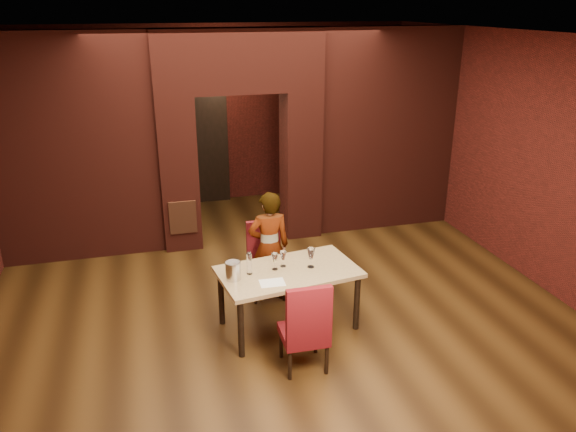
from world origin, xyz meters
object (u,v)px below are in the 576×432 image
at_px(dining_table, 288,298).
at_px(wine_glass_b, 283,259).
at_px(water_bottle, 249,263).
at_px(potted_plant, 320,273).
at_px(wine_glass_c, 311,258).
at_px(chair_near, 304,323).
at_px(wine_glass_a, 275,261).
at_px(wine_bucket, 233,271).
at_px(chair_far, 267,261).
at_px(person_seated, 269,247).

height_order(dining_table, wine_glass_b, wine_glass_b).
height_order(water_bottle, potted_plant, water_bottle).
xyz_separation_m(wine_glass_b, wine_glass_c, (0.30, -0.10, 0.02)).
bearing_deg(chair_near, wine_glass_b, -89.82).
bearing_deg(wine_glass_b, wine_glass_a, -155.18).
bearing_deg(wine_glass_c, wine_bucket, -175.81).
relative_size(dining_table, chair_far, 1.61).
distance_m(wine_glass_c, potted_plant, 1.07).
relative_size(wine_glass_a, wine_glass_b, 1.05).
relative_size(person_seated, wine_glass_b, 7.63).
height_order(person_seated, water_bottle, person_seated).
relative_size(person_seated, wine_bucket, 6.99).
bearing_deg(person_seated, potted_plant, -173.66).
distance_m(person_seated, water_bottle, 0.79).
distance_m(chair_far, potted_plant, 0.76).
relative_size(dining_table, wine_glass_c, 6.73).
bearing_deg(water_bottle, person_seated, 60.52).
relative_size(wine_glass_c, water_bottle, 0.87).
bearing_deg(wine_glass_b, wine_bucket, -164.61).
bearing_deg(potted_plant, wine_glass_a, -137.17).
height_order(wine_glass_c, potted_plant, wine_glass_c).
bearing_deg(potted_plant, wine_bucket, -146.55).
bearing_deg(person_seated, dining_table, 94.02).
bearing_deg(wine_glass_b, water_bottle, -168.23).
bearing_deg(wine_glass_b, chair_far, 93.33).
bearing_deg(wine_glass_c, dining_table, -178.34).
bearing_deg(person_seated, chair_near, 89.62).
bearing_deg(chair_near, person_seated, -88.49).
height_order(wine_glass_b, potted_plant, wine_glass_b).
distance_m(chair_near, person_seated, 1.49).
xyz_separation_m(chair_near, wine_glass_a, (-0.09, 0.83, 0.32)).
distance_m(chair_near, water_bottle, 0.95).
height_order(chair_far, person_seated, person_seated).
height_order(dining_table, chair_far, chair_far).
relative_size(wine_glass_b, potted_plant, 0.43).
distance_m(dining_table, water_bottle, 0.66).
bearing_deg(person_seated, wine_glass_a, 81.79).
relative_size(chair_far, person_seated, 0.67).
distance_m(chair_far, wine_glass_c, 0.92).
relative_size(person_seated, water_bottle, 5.43).
height_order(wine_glass_b, wine_bucket, wine_bucket).
bearing_deg(water_bottle, dining_table, -2.93).
xyz_separation_m(chair_near, potted_plant, (0.70, 1.56, -0.28)).
relative_size(chair_near, person_seated, 0.70).
relative_size(chair_far, chair_near, 0.96).
distance_m(wine_glass_b, wine_bucket, 0.62).
distance_m(person_seated, potted_plant, 0.86).
bearing_deg(potted_plant, chair_far, -179.63).
bearing_deg(water_bottle, wine_glass_c, -1.21).
bearing_deg(dining_table, wine_glass_a, 150.47).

